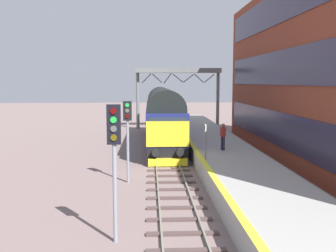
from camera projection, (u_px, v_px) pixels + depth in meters
ground_plane at (165, 156)px, 27.49m from camera, size 140.00×140.00×0.00m
track_main at (165, 155)px, 27.48m from camera, size 2.50×60.00×0.15m
station_platform at (216, 148)px, 27.60m from camera, size 4.00×44.00×1.01m
station_building at (326, 71)px, 24.70m from camera, size 5.72×29.46×11.82m
diesel_locomotive at (163, 114)px, 32.49m from camera, size 2.74×18.08×4.68m
signal_post_near at (114, 153)px, 12.35m from camera, size 0.44×0.22×4.51m
signal_post_mid at (128, 130)px, 19.86m from camera, size 0.44×0.22×4.23m
platform_number_sign at (206, 136)px, 20.98m from camera, size 0.10×0.44×1.91m
waiting_passenger at (223, 134)px, 23.97m from camera, size 0.46×0.46×1.64m
overhead_footbridge at (178, 75)px, 42.72m from camera, size 9.30×2.00×6.67m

